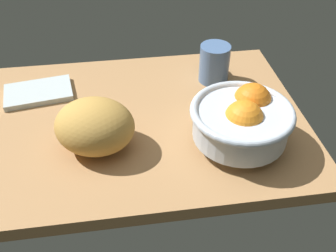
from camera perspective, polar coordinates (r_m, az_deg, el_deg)
ground_plane at (r=88.47cm, az=-5.68°, el=0.26°), size 78.60×53.42×3.00cm
fruit_bowl at (r=78.96cm, az=10.89°, el=1.01°), size 20.62×20.62×10.97cm
bread_loaf at (r=78.13cm, az=-10.70°, el=-0.02°), size 19.31×17.80×10.73cm
napkin_folded at (r=99.40cm, az=-18.50°, el=4.71°), size 17.12×12.30×1.38cm
mug at (r=98.71cm, az=6.72°, el=9.23°), size 7.46×11.94×9.58cm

